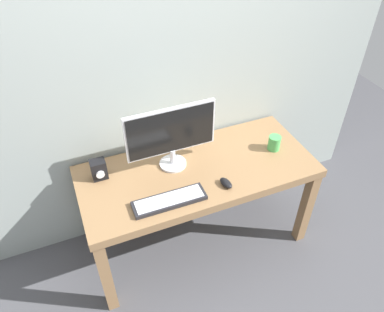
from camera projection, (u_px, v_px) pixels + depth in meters
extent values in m
plane|color=#4C4C51|center=(197.00, 237.00, 2.89)|extent=(6.00, 6.00, 0.00)
cube|color=#9EA8A3|center=(174.00, 30.00, 2.18)|extent=(3.12, 0.04, 3.00)
cube|color=#936D47|center=(198.00, 172.00, 2.44)|extent=(1.54, 0.67, 0.06)
cube|color=#936D47|center=(106.00, 277.00, 2.26)|extent=(0.07, 0.07, 0.66)
cube|color=#936D47|center=(306.00, 208.00, 2.68)|extent=(0.07, 0.07, 0.66)
cube|color=#936D47|center=(88.00, 209.00, 2.67)|extent=(0.07, 0.07, 0.66)
cube|color=#936D47|center=(264.00, 159.00, 3.09)|extent=(0.07, 0.07, 0.66)
cylinder|color=silver|center=(173.00, 163.00, 2.45)|extent=(0.18, 0.18, 0.02)
cylinder|color=silver|center=(173.00, 157.00, 2.41)|extent=(0.04, 0.04, 0.10)
cube|color=silver|center=(171.00, 131.00, 2.29)|extent=(0.58, 0.02, 0.32)
cube|color=black|center=(172.00, 132.00, 2.28)|extent=(0.56, 0.01, 0.30)
cube|color=#232328|center=(169.00, 201.00, 2.19)|extent=(0.44, 0.13, 0.03)
cube|color=silver|center=(169.00, 199.00, 2.18)|extent=(0.41, 0.11, 0.00)
ellipsoid|color=black|center=(226.00, 183.00, 2.30)|extent=(0.07, 0.11, 0.04)
cube|color=black|center=(99.00, 169.00, 2.32)|extent=(0.10, 0.08, 0.13)
cylinder|color=silver|center=(100.00, 175.00, 2.29)|extent=(0.05, 0.01, 0.05)
cylinder|color=#4CB259|center=(274.00, 143.00, 2.54)|extent=(0.08, 0.08, 0.10)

